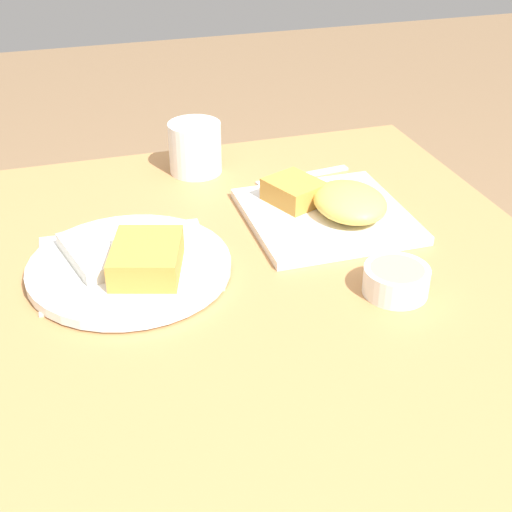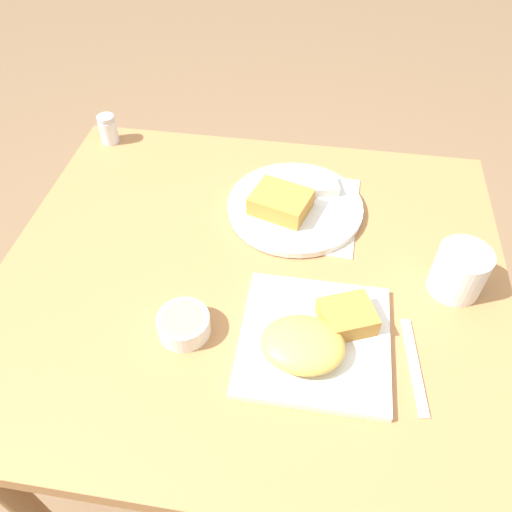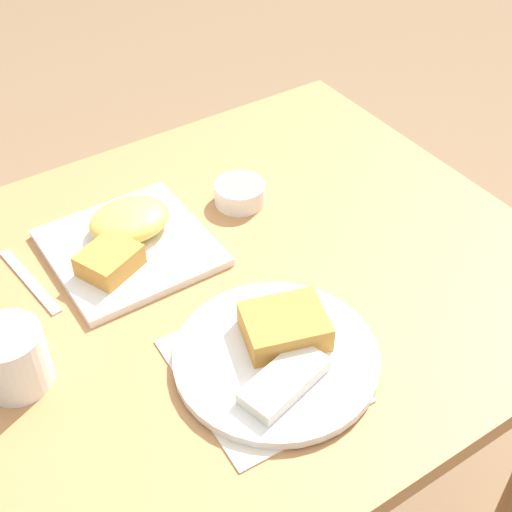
% 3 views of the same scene
% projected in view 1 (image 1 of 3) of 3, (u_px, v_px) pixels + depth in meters
% --- Properties ---
extents(dining_table, '(0.95, 0.85, 0.71)m').
position_uv_depth(dining_table, '(268.00, 324.00, 1.03)').
color(dining_table, '#B27A47').
rests_on(dining_table, ground_plane).
extents(menu_card, '(0.22, 0.25, 0.00)m').
position_uv_depth(menu_card, '(127.00, 263.00, 1.01)').
color(menu_card, beige).
rests_on(menu_card, dining_table).
extents(plate_square_near, '(0.24, 0.24, 0.06)m').
position_uv_depth(plate_square_near, '(331.00, 207.00, 1.12)').
color(plate_square_near, white).
rests_on(plate_square_near, dining_table).
extents(plate_oval_far, '(0.28, 0.28, 0.05)m').
position_uv_depth(plate_oval_far, '(130.00, 264.00, 0.98)').
color(plate_oval_far, white).
rests_on(plate_oval_far, menu_card).
extents(sauce_ramekin, '(0.09, 0.09, 0.04)m').
position_uv_depth(sauce_ramekin, '(396.00, 280.00, 0.94)').
color(sauce_ramekin, white).
rests_on(sauce_ramekin, dining_table).
extents(butter_knife, '(0.04, 0.18, 0.00)m').
position_uv_depth(butter_knife, '(303.00, 176.00, 1.26)').
color(butter_knife, silver).
rests_on(butter_knife, dining_table).
extents(coffee_mug, '(0.09, 0.09, 0.09)m').
position_uv_depth(coffee_mug, '(195.00, 148.00, 1.26)').
color(coffee_mug, white).
rests_on(coffee_mug, dining_table).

